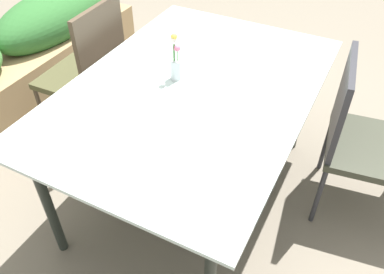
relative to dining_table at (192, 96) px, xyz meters
name	(u,v)px	position (x,y,z in m)	size (l,w,h in m)	color
ground_plane	(184,184)	(0.02, 0.07, -0.72)	(12.00, 12.00, 0.00)	#756B5B
dining_table	(192,96)	(0.00, 0.00, 0.00)	(1.65, 1.15, 0.78)	#B2C6C1
chair_near_right	(362,135)	(0.36, -0.83, -0.21)	(0.56, 0.56, 0.92)	#343629
chair_far_side	(89,69)	(0.17, 0.83, -0.17)	(0.48, 0.48, 0.99)	#48462A
flower_vase	(176,62)	(0.03, 0.11, 0.15)	(0.05, 0.06, 0.25)	silver
planter_box	(6,69)	(0.16, 1.64, -0.39)	(2.56, 0.56, 0.71)	#9E7F56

